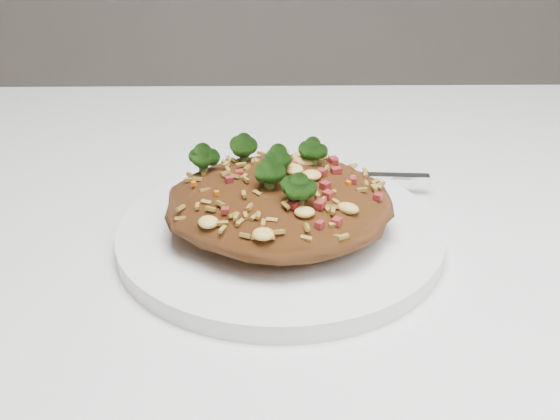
{
  "coord_description": "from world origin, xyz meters",
  "views": [
    {
      "loc": [
        -0.09,
        -0.44,
        1.05
      ],
      "look_at": [
        -0.09,
        0.05,
        0.78
      ],
      "focal_mm": 50.0,
      "sensor_mm": 36.0,
      "label": 1
    }
  ],
  "objects_px": {
    "fried_rice": "(279,194)",
    "fork": "(340,175)",
    "dining_table": "(397,385)",
    "plate": "(280,236)"
  },
  "relations": [
    {
      "from": "dining_table",
      "to": "plate",
      "type": "distance_m",
      "value": 0.14
    },
    {
      "from": "fried_rice",
      "to": "fork",
      "type": "height_order",
      "value": "fried_rice"
    },
    {
      "from": "fried_rice",
      "to": "fork",
      "type": "distance_m",
      "value": 0.1
    },
    {
      "from": "fried_rice",
      "to": "fork",
      "type": "bearing_deg",
      "value": 58.69
    },
    {
      "from": "plate",
      "to": "fried_rice",
      "type": "bearing_deg",
      "value": 128.04
    },
    {
      "from": "fried_rice",
      "to": "fork",
      "type": "xyz_separation_m",
      "value": [
        0.05,
        0.08,
        -0.03
      ]
    },
    {
      "from": "dining_table",
      "to": "fried_rice",
      "type": "bearing_deg",
      "value": 149.02
    },
    {
      "from": "dining_table",
      "to": "fork",
      "type": "distance_m",
      "value": 0.18
    },
    {
      "from": "dining_table",
      "to": "plate",
      "type": "xyz_separation_m",
      "value": [
        -0.09,
        0.05,
        0.1
      ]
    },
    {
      "from": "dining_table",
      "to": "fried_rice",
      "type": "distance_m",
      "value": 0.17
    }
  ]
}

